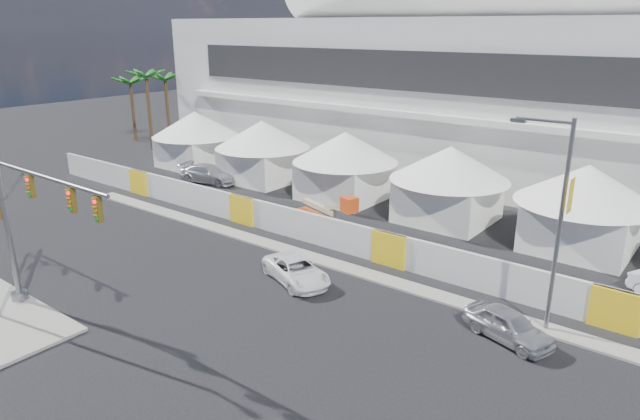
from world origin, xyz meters
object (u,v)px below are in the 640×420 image
Objects in this scene: lot_car_c at (209,174)px; boom_lift at (317,218)px; streetlight_curb at (556,212)px; sedan_silver at (508,325)px; traffic_mast at (24,224)px; pickup_curb at (296,271)px.

lot_car_c is 15.72m from boom_lift.
streetlight_curb reaches higher than boom_lift.
lot_car_c is at bearing 89.62° from sedan_silver.
streetlight_curb is (19.87, 13.50, 1.08)m from traffic_mast.
lot_car_c is 32.92m from streetlight_curb.
streetlight_curb is at bearing -115.22° from lot_car_c.
sedan_silver is 0.44× the size of traffic_mast.
lot_car_c is at bearing 81.76° from pickup_curb.
boom_lift is (3.53, 17.55, -3.69)m from traffic_mast.
sedan_silver is 22.59m from traffic_mast.
traffic_mast is 18.28m from boom_lift.
lot_car_c is (-30.70, 9.83, 0.09)m from sedan_silver.
lot_car_c is (-19.38, 11.00, 0.14)m from pickup_curb.
boom_lift is at bearing 51.49° from pickup_curb.
traffic_mast reaches higher than lot_car_c.
pickup_curb is at bearing -130.73° from lot_car_c.
boom_lift reaches higher than sedan_silver.
streetlight_curb reaches higher than sedan_silver.
pickup_curb is 13.54m from streetlight_curb.
lot_car_c is 24.70m from traffic_mast.
traffic_mast is at bearing -83.04° from boom_lift.
lot_car_c reaches higher than sedan_silver.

